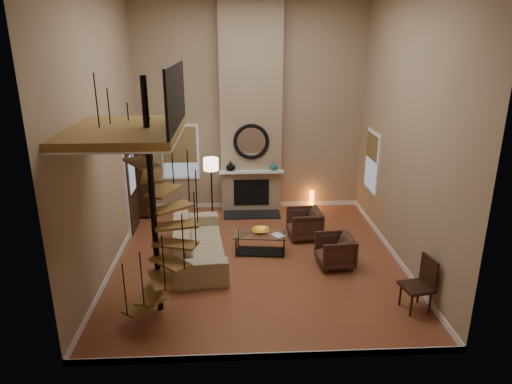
{
  "coord_description": "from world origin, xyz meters",
  "views": [
    {
      "loc": [
        -0.48,
        -8.93,
        4.59
      ],
      "look_at": [
        0.0,
        0.4,
        1.4
      ],
      "focal_mm": 32.38,
      "sensor_mm": 36.0,
      "label": 1
    }
  ],
  "objects_px": {
    "hutch": "(145,180)",
    "accent_lamp": "(312,199)",
    "sofa": "(198,242)",
    "side_chair": "(421,282)",
    "armchair_far": "(338,251)",
    "armchair_near": "(307,224)",
    "floor_lamp": "(211,169)",
    "coffee_table": "(261,241)"
  },
  "relations": [
    {
      "from": "hutch",
      "to": "armchair_far",
      "type": "xyz_separation_m",
      "value": [
        4.49,
        -3.2,
        -0.6
      ]
    },
    {
      "from": "armchair_far",
      "to": "side_chair",
      "type": "relative_size",
      "value": 0.73
    },
    {
      "from": "armchair_far",
      "to": "side_chair",
      "type": "distance_m",
      "value": 1.98
    },
    {
      "from": "hutch",
      "to": "accent_lamp",
      "type": "bearing_deg",
      "value": 3.43
    },
    {
      "from": "accent_lamp",
      "to": "side_chair",
      "type": "xyz_separation_m",
      "value": [
        1.06,
        -5.11,
        0.28
      ]
    },
    {
      "from": "coffee_table",
      "to": "floor_lamp",
      "type": "bearing_deg",
      "value": 121.68
    },
    {
      "from": "sofa",
      "to": "side_chair",
      "type": "height_order",
      "value": "side_chair"
    },
    {
      "from": "armchair_near",
      "to": "accent_lamp",
      "type": "relative_size",
      "value": 1.6
    },
    {
      "from": "armchair_near",
      "to": "coffee_table",
      "type": "bearing_deg",
      "value": -61.25
    },
    {
      "from": "coffee_table",
      "to": "floor_lamp",
      "type": "relative_size",
      "value": 0.71
    },
    {
      "from": "sofa",
      "to": "hutch",
      "type": "bearing_deg",
      "value": 23.74
    },
    {
      "from": "sofa",
      "to": "armchair_far",
      "type": "bearing_deg",
      "value": -105.73
    },
    {
      "from": "floor_lamp",
      "to": "side_chair",
      "type": "relative_size",
      "value": 1.68
    },
    {
      "from": "armchair_near",
      "to": "coffee_table",
      "type": "relative_size",
      "value": 0.64
    },
    {
      "from": "hutch",
      "to": "armchair_far",
      "type": "bearing_deg",
      "value": -35.46
    },
    {
      "from": "hutch",
      "to": "floor_lamp",
      "type": "distance_m",
      "value": 1.96
    },
    {
      "from": "armchair_near",
      "to": "armchair_far",
      "type": "bearing_deg",
      "value": 11.94
    },
    {
      "from": "floor_lamp",
      "to": "side_chair",
      "type": "bearing_deg",
      "value": -47.86
    },
    {
      "from": "armchair_far",
      "to": "side_chair",
      "type": "xyz_separation_m",
      "value": [
        1.08,
        -1.64,
        0.17
      ]
    },
    {
      "from": "hutch",
      "to": "sofa",
      "type": "distance_m",
      "value": 3.17
    },
    {
      "from": "hutch",
      "to": "accent_lamp",
      "type": "height_order",
      "value": "hutch"
    },
    {
      "from": "accent_lamp",
      "to": "armchair_near",
      "type": "bearing_deg",
      "value": -102.32
    },
    {
      "from": "floor_lamp",
      "to": "hutch",
      "type": "bearing_deg",
      "value": 159.67
    },
    {
      "from": "floor_lamp",
      "to": "side_chair",
      "type": "distance_m",
      "value": 5.71
    },
    {
      "from": "sofa",
      "to": "armchair_far",
      "type": "relative_size",
      "value": 3.7
    },
    {
      "from": "floor_lamp",
      "to": "accent_lamp",
      "type": "bearing_deg",
      "value": 18.92
    },
    {
      "from": "side_chair",
      "to": "floor_lamp",
      "type": "bearing_deg",
      "value": 132.14
    },
    {
      "from": "armchair_near",
      "to": "floor_lamp",
      "type": "height_order",
      "value": "floor_lamp"
    },
    {
      "from": "hutch",
      "to": "floor_lamp",
      "type": "relative_size",
      "value": 1.03
    },
    {
      "from": "armchair_far",
      "to": "hutch",
      "type": "bearing_deg",
      "value": -129.9
    },
    {
      "from": "floor_lamp",
      "to": "side_chair",
      "type": "xyz_separation_m",
      "value": [
        3.78,
        -4.18,
        -0.89
      ]
    },
    {
      "from": "hutch",
      "to": "floor_lamp",
      "type": "height_order",
      "value": "hutch"
    },
    {
      "from": "armchair_near",
      "to": "coffee_table",
      "type": "distance_m",
      "value": 1.38
    },
    {
      "from": "hutch",
      "to": "accent_lamp",
      "type": "xyz_separation_m",
      "value": [
        4.51,
        0.27,
        -0.7
      ]
    },
    {
      "from": "armchair_near",
      "to": "coffee_table",
      "type": "xyz_separation_m",
      "value": [
        -1.15,
        -0.75,
        -0.07
      ]
    },
    {
      "from": "armchair_far",
      "to": "sofa",
      "type": "bearing_deg",
      "value": -104.02
    },
    {
      "from": "armchair_far",
      "to": "armchair_near",
      "type": "bearing_deg",
      "value": -168.38
    },
    {
      "from": "coffee_table",
      "to": "side_chair",
      "type": "xyz_separation_m",
      "value": [
        2.65,
        -2.35,
        0.24
      ]
    },
    {
      "from": "coffee_table",
      "to": "floor_lamp",
      "type": "height_order",
      "value": "floor_lamp"
    },
    {
      "from": "coffee_table",
      "to": "accent_lamp",
      "type": "height_order",
      "value": "accent_lamp"
    },
    {
      "from": "sofa",
      "to": "floor_lamp",
      "type": "relative_size",
      "value": 1.59
    },
    {
      "from": "armchair_far",
      "to": "floor_lamp",
      "type": "distance_m",
      "value": 3.85
    }
  ]
}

